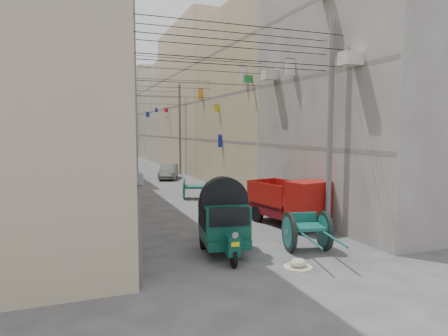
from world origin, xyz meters
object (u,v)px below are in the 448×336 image
mini_truck (294,204)px  second_cart (195,188)px  feed_sack (298,263)px  auto_rickshaw (224,219)px  distant_car_white (130,176)px  tonga_cart (307,230)px  distant_car_green (115,158)px  horse (229,217)px  distant_car_grey (169,171)px

mini_truck → second_cart: 8.18m
second_cart → feed_sack: size_ratio=3.24×
auto_rickshaw → distant_car_white: auto_rickshaw is taller
tonga_cart → distant_car_green: bearing=106.2°
feed_sack → distant_car_green: size_ratio=0.12×
tonga_cart → feed_sack: size_ratio=5.85×
horse → mini_truck: bearing=-156.4°
second_cart → distant_car_grey: distant_car_grey is taller
second_cart → distant_car_green: (-1.81, 27.22, -0.02)m
distant_car_grey → distant_car_green: distant_car_green is taller
feed_sack → distant_car_grey: bearing=86.6°
auto_rickshaw → mini_truck: (3.91, 2.24, -0.17)m
auto_rickshaw → distant_car_white: size_ratio=0.85×
horse → tonga_cart: bearing=140.7°
mini_truck → feed_sack: mini_truck is taller
distant_car_white → distant_car_grey: 3.65m
feed_sack → distant_car_grey: distant_car_grey is taller
auto_rickshaw → second_cart: (2.13, 10.22, -0.48)m
auto_rickshaw → tonga_cart: size_ratio=0.91×
auto_rickshaw → feed_sack: 2.70m
tonga_cart → mini_truck: size_ratio=0.81×
second_cart → horse: bearing=-78.8°
mini_truck → horse: (-3.03, -0.43, -0.19)m
feed_sack → horse: bearing=99.8°
tonga_cart → distant_car_green: tonga_cart is taller
tonga_cart → distant_car_green: size_ratio=0.71×
feed_sack → mini_truck: bearing=60.7°
feed_sack → distant_car_grey: (1.31, 22.03, 0.47)m
mini_truck → horse: size_ratio=2.11×
auto_rickshaw → horse: (0.88, 1.81, -0.36)m
auto_rickshaw → distant_car_green: (0.32, 37.43, -0.50)m
feed_sack → distant_car_green: distant_car_green is taller
second_cart → distant_car_white: 8.65m
mini_truck → distant_car_green: size_ratio=0.89×
feed_sack → distant_car_green: bearing=91.8°
tonga_cart → distant_car_grey: 20.74m
horse → feed_sack: bearing=115.3°
horse → distant_car_grey: (1.96, 18.23, -0.15)m
mini_truck → distant_car_white: (-4.36, 16.23, -0.39)m
horse → distant_car_white: size_ratio=0.54×
auto_rickshaw → distant_car_green: size_ratio=0.65×
distant_car_white → tonga_cart: bearing=110.2°
tonga_cart → mini_truck: 3.21m
auto_rickshaw → distant_car_white: (-0.45, 18.47, -0.56)m
tonga_cart → distant_car_white: (-3.11, 19.17, -0.12)m
feed_sack → horse: size_ratio=0.29×
auto_rickshaw → second_cart: size_ratio=1.65×
auto_rickshaw → second_cart: bearing=87.4°
horse → distant_car_white: (-1.34, 16.66, -0.20)m
auto_rickshaw → tonga_cart: bearing=-5.7°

